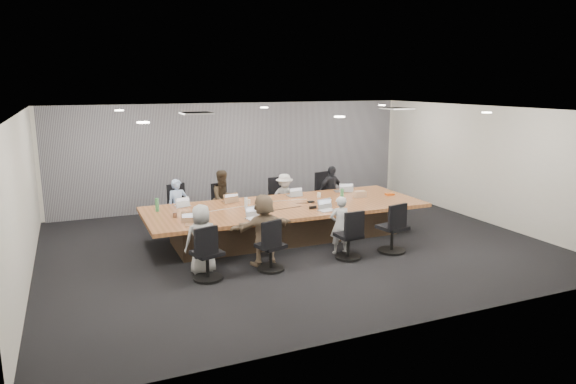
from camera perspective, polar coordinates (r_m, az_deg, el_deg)
name	(u,v)px	position (r m, az deg, el deg)	size (l,w,h in m)	color
floor	(295,244)	(10.83, 0.83, -5.85)	(10.00, 8.00, 0.00)	black
ceiling	(296,110)	(10.32, 0.88, 9.11)	(10.00, 8.00, 0.00)	white
wall_back	(237,154)	(14.19, -5.73, 4.17)	(10.00, 2.80, 0.00)	beige
wall_front	(416,229)	(7.12, 14.08, -4.04)	(10.00, 2.80, 0.00)	beige
wall_left	(22,201)	(9.65, -27.41, -0.85)	(8.00, 2.80, 0.00)	beige
wall_right	(484,164)	(13.30, 20.98, 2.91)	(8.00, 2.80, 0.00)	beige
curtain	(238,155)	(14.12, -5.63, 4.13)	(9.80, 0.04, 2.80)	gray
conference_table	(286,220)	(11.16, -0.20, -3.16)	(6.00, 2.20, 0.74)	#3C2C1F
chair_0	(175,211)	(12.16, -12.42, -2.09)	(0.56, 0.56, 0.84)	black
chair_1	(220,209)	(12.41, -7.56, -1.89)	(0.49, 0.49, 0.73)	black
chair_2	(279,202)	(12.88, -1.00, -1.14)	(0.53, 0.53, 0.78)	black
chair_3	(324,196)	(13.39, 4.07, -0.45)	(0.59, 0.59, 0.88)	black
chair_4	(207,257)	(8.95, -8.96, -7.20)	(0.54, 0.54, 0.80)	black
chair_5	(271,250)	(9.29, -1.93, -6.44)	(0.52, 0.52, 0.77)	black
chair_6	(348,239)	(9.95, 6.72, -5.24)	(0.52, 0.52, 0.77)	black
chair_7	(392,231)	(10.45, 11.51, -4.31)	(0.58, 0.58, 0.86)	black
person_0	(178,206)	(11.78, -12.14, -1.55)	(0.45, 0.29, 1.22)	#9CB8E8
laptop_0	(183,206)	(11.23, -11.62, -1.49)	(0.30, 0.21, 0.02)	#B2B2B7
person_1	(224,199)	(12.01, -7.15, -0.80)	(0.66, 0.51, 1.36)	#33291D
laptop_1	(231,201)	(11.48, -6.40, -1.02)	(0.35, 0.24, 0.02)	#8C6647
person_2	(284,198)	(12.52, -0.40, -0.62)	(0.75, 0.43, 1.17)	#AFAFAF
laptop_2	(293,195)	(11.99, 0.61, -0.38)	(0.32, 0.22, 0.02)	#B2B2B7
person_3	(331,191)	(13.04, 4.78, 0.12)	(0.75, 0.31, 1.28)	black
laptop_3	(341,191)	(12.55, 5.96, 0.12)	(0.35, 0.24, 0.02)	#B2B2B7
person_4	(202,239)	(9.21, -9.55, -5.19)	(0.61, 0.40, 1.25)	#9B9B9B
laptop_4	(195,225)	(9.69, -10.35, -3.59)	(0.34, 0.23, 0.02)	#8C6647
person_5	(264,229)	(9.52, -2.71, -4.17)	(1.25, 0.40, 1.34)	#79644D
laptop_5	(254,218)	(9.99, -3.81, -2.94)	(0.30, 0.21, 0.02)	#B2B2B7
person_6	(340,225)	(10.19, 5.77, -3.67)	(0.42, 0.28, 1.16)	#B6B7BB
laptop_6	(327,210)	(10.61, 4.36, -2.06)	(0.34, 0.23, 0.02)	#B2B2B7
bottle_green_left	(157,205)	(10.85, -14.35, -1.39)	(0.08, 0.08, 0.27)	#408E53
bottle_green_right	(342,195)	(11.50, 6.02, -0.32)	(0.08, 0.08, 0.28)	#408E53
bottle_clear	(246,203)	(10.81, -4.69, -1.22)	(0.07, 0.07, 0.23)	silver
cup_white_far	(249,202)	(11.21, -4.40, -1.09)	(0.08, 0.08, 0.10)	white
cup_white_near	(319,195)	(11.85, 3.46, -0.33)	(0.08, 0.08, 0.11)	white
mug_brown	(175,215)	(10.29, -12.46, -2.51)	(0.08, 0.08, 0.10)	brown
mic_left	(266,212)	(10.45, -2.48, -2.22)	(0.15, 0.10, 0.03)	black
mic_right	(311,202)	(11.35, 2.57, -1.08)	(0.13, 0.09, 0.03)	black
stapler	(313,207)	(10.76, 2.77, -1.72)	(0.16, 0.04, 0.06)	black
canvas_bag	(360,194)	(11.93, 7.97, -0.24)	(0.27, 0.17, 0.15)	tan
snack_packet	(390,194)	(12.29, 11.24, -0.24)	(0.19, 0.13, 0.04)	#D5520F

